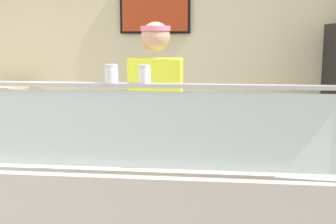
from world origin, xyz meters
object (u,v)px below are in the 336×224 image
at_px(pizza_tray, 138,154).
at_px(pepper_flake_shaker, 145,75).
at_px(pizza_server, 143,151).
at_px(parmesan_shaker, 111,75).
at_px(worker_figure, 156,125).

bearing_deg(pizza_tray, pepper_flake_shaker, -74.26).
height_order(pizza_server, parmesan_shaker, parmesan_shaker).
distance_m(pizza_server, pepper_flake_shaker, 0.60).
height_order(pizza_tray, parmesan_shaker, parmesan_shaker).
relative_size(parmesan_shaker, worker_figure, 0.05).
bearing_deg(pepper_flake_shaker, parmesan_shaker, -180.00).
height_order(parmesan_shaker, pepper_flake_shaker, parmesan_shaker).
bearing_deg(pepper_flake_shaker, worker_figure, 94.96).
xyz_separation_m(pizza_server, pepper_flake_shaker, (0.07, -0.35, 0.48)).
bearing_deg(pizza_server, worker_figure, 90.92).
relative_size(pizza_tray, pizza_server, 1.78).
xyz_separation_m(parmesan_shaker, pepper_flake_shaker, (0.17, 0.00, -0.00)).
bearing_deg(parmesan_shaker, worker_figure, 85.71).
distance_m(pizza_tray, worker_figure, 0.67).
bearing_deg(worker_figure, pizza_tray, -91.15).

